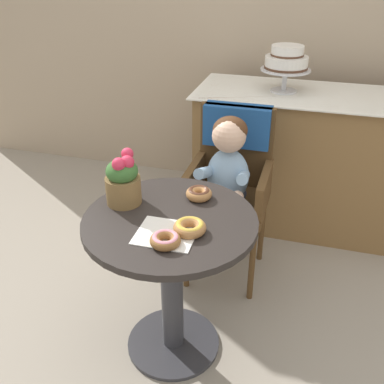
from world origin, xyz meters
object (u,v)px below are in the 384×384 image
(tiered_cake_stand, at_px, (286,61))
(wicker_chair, at_px, (232,167))
(cafe_table, at_px, (171,260))
(seated_child, at_px, (226,173))
(donut_side, at_px, (190,227))
(donut_mid, at_px, (165,240))
(flower_vase, at_px, (122,179))
(donut_front, at_px, (199,193))

(tiered_cake_stand, bearing_deg, wicker_chair, -107.20)
(cafe_table, bearing_deg, seated_child, 77.78)
(cafe_table, relative_size, tiered_cake_stand, 2.40)
(donut_side, bearing_deg, wicker_chair, 89.04)
(donut_mid, height_order, tiered_cake_stand, tiered_cake_stand)
(cafe_table, xyz_separation_m, seated_child, (0.12, 0.55, 0.17))
(wicker_chair, xyz_separation_m, flower_vase, (-0.35, -0.63, 0.19))
(seated_child, bearing_deg, donut_mid, -96.09)
(seated_child, bearing_deg, tiered_cake_stand, 76.19)
(wicker_chair, xyz_separation_m, donut_mid, (-0.08, -0.88, 0.10))
(seated_child, bearing_deg, donut_side, -91.20)
(donut_mid, bearing_deg, wicker_chair, 84.99)
(wicker_chair, bearing_deg, flower_vase, -123.64)
(wicker_chair, relative_size, donut_side, 7.44)
(flower_vase, xyz_separation_m, tiered_cake_stand, (0.53, 1.23, 0.25))
(seated_child, bearing_deg, donut_front, -97.89)
(donut_side, bearing_deg, cafe_table, 145.11)
(seated_child, relative_size, flower_vase, 2.99)
(seated_child, xyz_separation_m, donut_front, (-0.05, -0.35, 0.07))
(seated_child, xyz_separation_m, flower_vase, (-0.35, -0.48, 0.15))
(donut_front, relative_size, donut_side, 0.89)
(donut_side, bearing_deg, flower_vase, 157.04)
(donut_front, distance_m, donut_mid, 0.37)
(donut_mid, xyz_separation_m, flower_vase, (-0.27, 0.24, 0.09))
(donut_side, bearing_deg, tiered_cake_stand, 81.78)
(donut_front, bearing_deg, wicker_chair, 84.51)
(wicker_chair, bearing_deg, donut_side, -95.68)
(donut_side, xyz_separation_m, tiered_cake_stand, (0.20, 1.37, 0.34))
(wicker_chair, xyz_separation_m, seated_child, (0.00, -0.16, 0.04))
(seated_child, distance_m, tiered_cake_stand, 0.88)
(seated_child, bearing_deg, cafe_table, -102.22)
(cafe_table, bearing_deg, donut_mid, -76.81)
(seated_child, height_order, donut_mid, seated_child)
(cafe_table, height_order, seated_child, seated_child)
(cafe_table, bearing_deg, flower_vase, 163.35)
(cafe_table, bearing_deg, donut_side, -34.89)
(donut_front, bearing_deg, donut_side, -82.31)
(donut_side, distance_m, tiered_cake_stand, 1.43)
(donut_mid, relative_size, donut_side, 0.91)
(donut_mid, bearing_deg, donut_front, 85.64)
(wicker_chair, bearing_deg, donut_front, -100.21)
(donut_mid, bearing_deg, seated_child, 83.91)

